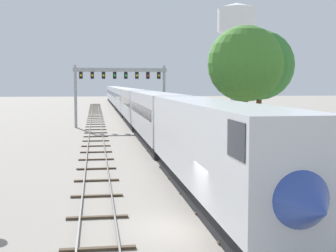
# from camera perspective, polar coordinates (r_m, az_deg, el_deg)

# --- Properties ---
(ground_plane) EXTENTS (400.00, 400.00, 0.00)m
(ground_plane) POSITION_cam_1_polar(r_m,az_deg,el_deg) (19.64, 2.31, -11.83)
(ground_plane) COLOR gray
(track_main) EXTENTS (2.60, 200.00, 0.16)m
(track_main) POSITION_cam_1_polar(r_m,az_deg,el_deg) (78.87, -4.42, 0.86)
(track_main) COLOR slate
(track_main) RESTS_ON ground
(track_near) EXTENTS (2.60, 160.00, 0.16)m
(track_near) POSITION_cam_1_polar(r_m,az_deg,el_deg) (58.74, -8.39, -0.57)
(track_near) COLOR slate
(track_near) RESTS_ON ground
(passenger_train) EXTENTS (3.04, 154.86, 4.80)m
(passenger_train) POSITION_cam_1_polar(r_m,az_deg,el_deg) (89.97, -4.94, 2.98)
(passenger_train) COLOR silver
(passenger_train) RESTS_ON ground
(signal_gantry) EXTENTS (12.10, 0.49, 8.02)m
(signal_gantry) POSITION_cam_1_polar(r_m,az_deg,el_deg) (64.24, -5.55, 5.19)
(signal_gantry) COLOR #999BA0
(signal_gantry) RESTS_ON ground
(water_tower) EXTENTS (8.95, 8.95, 24.02)m
(water_tower) POSITION_cam_1_polar(r_m,az_deg,el_deg) (115.61, 7.97, 11.27)
(water_tower) COLOR beige
(water_tower) RESTS_ON ground
(trackside_tree_left) EXTENTS (7.36, 7.36, 11.29)m
(trackside_tree_left) POSITION_cam_1_polar(r_m,az_deg,el_deg) (53.13, 10.57, 6.94)
(trackside_tree_left) COLOR brown
(trackside_tree_left) RESTS_ON ground
(trackside_tree_mid) EXTENTS (7.51, 7.51, 11.38)m
(trackside_tree_mid) POSITION_cam_1_polar(r_m,az_deg,el_deg) (49.19, 8.99, 7.14)
(trackside_tree_mid) COLOR brown
(trackside_tree_mid) RESTS_ON ground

